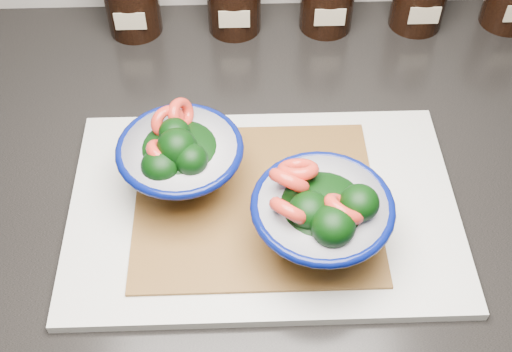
{
  "coord_description": "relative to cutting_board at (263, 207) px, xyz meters",
  "views": [
    {
      "loc": [
        -0.09,
        0.88,
        1.5
      ],
      "look_at": [
        -0.07,
        1.34,
        0.96
      ],
      "focal_mm": 45.0,
      "sensor_mm": 36.0,
      "label": 1
    }
  ],
  "objects": [
    {
      "name": "cabinet",
      "position": [
        0.06,
        0.11,
        -0.48
      ],
      "size": [
        3.43,
        0.58,
        0.86
      ],
      "primitive_type": "cube",
      "color": "black",
      "rests_on": "ground"
    },
    {
      "name": "countertop",
      "position": [
        0.06,
        0.11,
        -0.03
      ],
      "size": [
        3.5,
        0.6,
        0.04
      ],
      "primitive_type": "cube",
      "color": "black",
      "rests_on": "cabinet"
    },
    {
      "name": "cutting_board",
      "position": [
        0.0,
        0.0,
        0.0
      ],
      "size": [
        0.45,
        0.3,
        0.01
      ],
      "primitive_type": "cube",
      "color": "silver",
      "rests_on": "countertop"
    },
    {
      "name": "bamboo_mat",
      "position": [
        -0.01,
        0.0,
        0.01
      ],
      "size": [
        0.28,
        0.24,
        0.0
      ],
      "primitive_type": "cube",
      "color": "olive",
      "rests_on": "cutting_board"
    },
    {
      "name": "bowl_left",
      "position": [
        -0.09,
        0.03,
        0.06
      ],
      "size": [
        0.14,
        0.14,
        0.11
      ],
      "rotation": [
        0.0,
        0.0,
        -0.2
      ],
      "color": "white",
      "rests_on": "bamboo_mat"
    },
    {
      "name": "bowl_right",
      "position": [
        0.06,
        -0.06,
        0.06
      ],
      "size": [
        0.15,
        0.15,
        0.11
      ],
      "rotation": [
        0.0,
        0.0,
        -0.22
      ],
      "color": "white",
      "rests_on": "bamboo_mat"
    }
  ]
}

